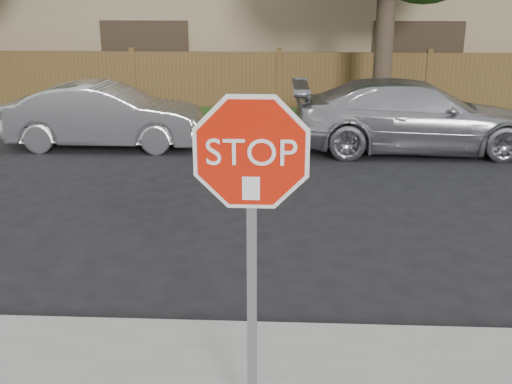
{
  "coord_description": "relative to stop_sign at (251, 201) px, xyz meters",
  "views": [
    {
      "loc": [
        0.18,
        -5.02,
        3.06
      ],
      "look_at": [
        -0.02,
        -0.9,
        1.7
      ],
      "focal_mm": 42.0,
      "sensor_mm": 36.0,
      "label": 1
    }
  ],
  "objects": [
    {
      "name": "sedan_left",
      "position": [
        -3.54,
        8.63,
        -1.16
      ],
      "size": [
        4.07,
        1.45,
        1.34
      ],
      "primitive_type": "imported",
      "rotation": [
        0.0,
        0.0,
        1.58
      ],
      "color": "#ADAEB2",
      "rests_on": "ground"
    },
    {
      "name": "stop_sign",
      "position": [
        0.0,
        0.0,
        0.0
      ],
      "size": [
        1.01,
        0.13,
        2.55
      ],
      "color": "gray",
      "rests_on": "sidewalk_near"
    },
    {
      "name": "grass_strip",
      "position": [
        0.02,
        11.28,
        -1.77
      ],
      "size": [
        70.0,
        3.0,
        0.12
      ],
      "primitive_type": "cube",
      "color": "#1E4714",
      "rests_on": "ground"
    },
    {
      "name": "fence",
      "position": [
        0.02,
        12.88,
        -1.03
      ],
      "size": [
        70.0,
        0.12,
        1.6
      ],
      "primitive_type": "cube",
      "color": "brown",
      "rests_on": "ground"
    },
    {
      "name": "sedan_right",
      "position": [
        2.81,
        8.62,
        -1.11
      ],
      "size": [
        4.98,
        2.07,
        1.44
      ],
      "primitive_type": "imported",
      "rotation": [
        0.0,
        0.0,
        1.58
      ],
      "color": "#ABACB3",
      "rests_on": "ground"
    },
    {
      "name": "ground",
      "position": [
        0.02,
        1.48,
        -1.83
      ],
      "size": [
        90.0,
        90.0,
        0.0
      ],
      "primitive_type": "plane",
      "color": "black",
      "rests_on": "ground"
    },
    {
      "name": "far_curb",
      "position": [
        0.02,
        9.63,
        -1.75
      ],
      "size": [
        70.0,
        0.3,
        0.15
      ],
      "primitive_type": "cube",
      "color": "gray",
      "rests_on": "ground"
    }
  ]
}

